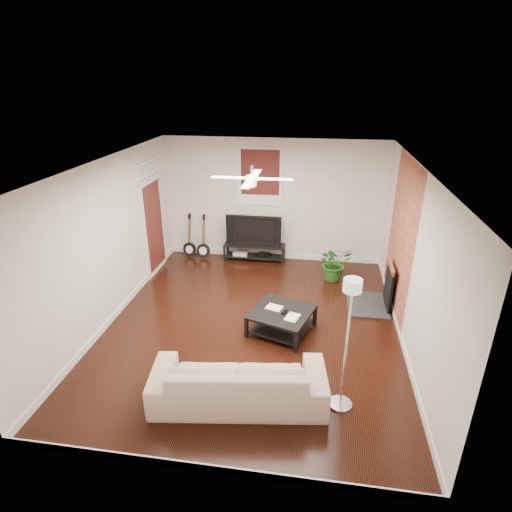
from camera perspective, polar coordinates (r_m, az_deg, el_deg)
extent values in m
cube|color=black|center=(7.40, -0.48, -9.43)|extent=(5.00, 6.00, 0.01)
cube|color=white|center=(6.33, -0.56, 12.36)|extent=(5.00, 6.00, 0.01)
cube|color=silver|center=(9.55, 2.39, 7.55)|extent=(5.00, 0.01, 2.80)
cube|color=silver|center=(4.20, -7.31, -15.34)|extent=(5.00, 0.01, 2.80)
cube|color=silver|center=(7.53, -19.66, 1.70)|extent=(0.01, 6.00, 2.80)
cube|color=silver|center=(6.83, 20.66, -0.67)|extent=(0.01, 6.00, 2.80)
cube|color=brown|center=(7.74, 19.25, 2.33)|extent=(0.02, 2.20, 2.80)
cube|color=black|center=(8.06, 16.36, -3.76)|extent=(0.80, 1.10, 0.92)
cube|color=#39100F|center=(9.42, 0.58, 10.80)|extent=(1.00, 0.06, 1.30)
cube|color=white|center=(9.17, -13.96, 5.21)|extent=(0.08, 1.00, 2.50)
cube|color=black|center=(9.80, -0.23, 0.54)|extent=(1.42, 0.38, 0.40)
imported|color=black|center=(9.61, -0.21, 3.69)|extent=(1.27, 0.17, 0.73)
cube|color=black|center=(7.15, 3.53, -8.90)|extent=(1.19, 1.19, 0.39)
imported|color=#C6B094|center=(5.73, -2.39, -16.55)|extent=(2.40, 1.20, 0.67)
imported|color=#205D1A|center=(8.95, 10.73, -0.95)|extent=(0.86, 0.81, 0.76)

